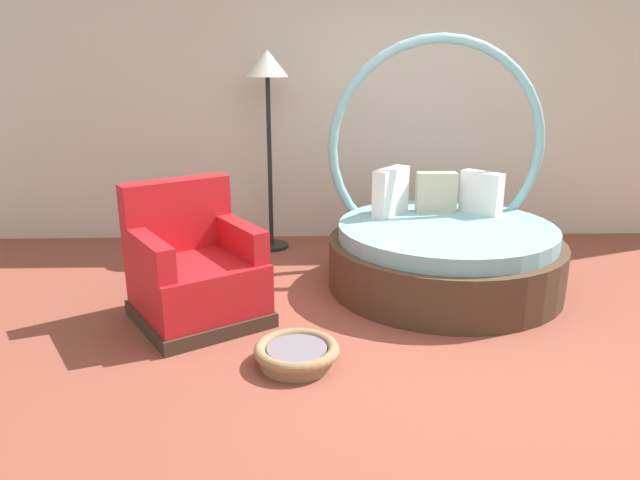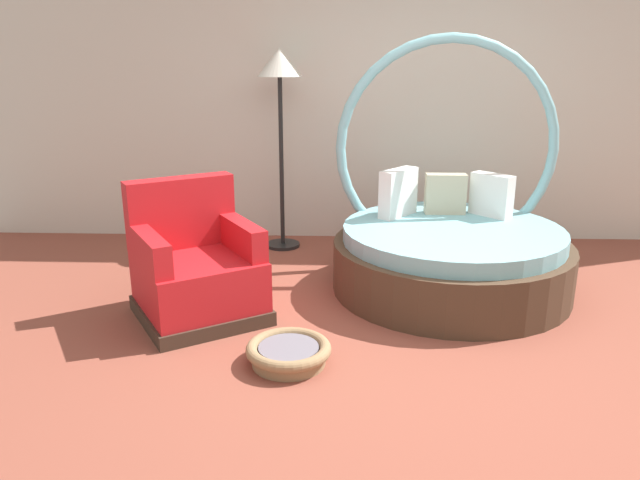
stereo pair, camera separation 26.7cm
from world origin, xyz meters
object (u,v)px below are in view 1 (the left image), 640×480
object	(u,v)px
round_daybed	(443,240)
red_armchair	(194,273)
pet_basket	(297,353)
floor_lamp	(268,82)

from	to	relation	value
round_daybed	red_armchair	xyz separation A→B (m)	(-1.86, -0.62, -0.03)
pet_basket	floor_lamp	world-z (taller)	floor_lamp
pet_basket	floor_lamp	distance (m)	2.73
round_daybed	pet_basket	size ratio (longest dim) A/B	3.79
red_armchair	pet_basket	size ratio (longest dim) A/B	2.16
round_daybed	red_armchair	distance (m)	1.96
red_armchair	pet_basket	distance (m)	1.02
round_daybed	pet_basket	xyz separation A→B (m)	(-1.15, -1.31, -0.29)
round_daybed	pet_basket	bearing A→B (deg)	-131.41
red_armchair	floor_lamp	xyz separation A→B (m)	(0.45, 1.60, 1.20)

